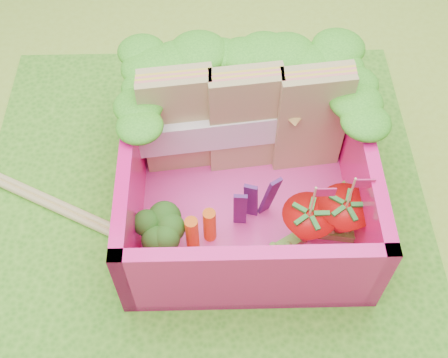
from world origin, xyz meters
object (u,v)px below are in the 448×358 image
sandwich_stack (245,121)px  broccoli (162,227)px  chopsticks (20,189)px  strawberry_left (307,228)px  strawberry_right (342,220)px  bento_box (246,176)px

sandwich_stack → broccoli: bearing=-127.5°
sandwich_stack → chopsticks: 1.39m
sandwich_stack → chopsticks: sandwich_stack is taller
chopsticks → strawberry_left: bearing=-14.1°
sandwich_stack → strawberry_right: 0.76m
broccoli → chopsticks: broccoli is taller
bento_box → broccoli: size_ratio=3.82×
strawberry_left → strawberry_right: strawberry_right is taller
bento_box → chopsticks: (-1.32, 0.12, -0.25)m
broccoli → chopsticks: bearing=154.7°
bento_box → sandwich_stack: (0.00, 0.30, 0.11)m
sandwich_stack → strawberry_right: (0.50, -0.54, -0.19)m
sandwich_stack → chopsticks: size_ratio=0.60×
strawberry_right → strawberry_left: bearing=-167.0°
strawberry_left → strawberry_right: bearing=13.0°
bento_box → chopsticks: bento_box is taller
strawberry_left → strawberry_right: 0.20m
bento_box → broccoli: bento_box is taller
sandwich_stack → chopsticks: bearing=-172.2°
broccoli → chopsticks: (-0.87, 0.41, -0.22)m
broccoli → sandwich_stack: bearing=52.5°
sandwich_stack → strawberry_left: bearing=-62.8°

